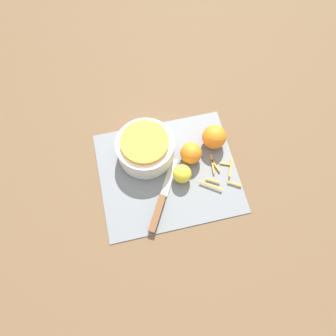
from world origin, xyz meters
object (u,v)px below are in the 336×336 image
Objects in this scene: knife at (160,206)px; orange_left at (214,137)px; lemon at (182,174)px; bowl_speckled at (145,148)px; orange_right at (191,153)px.

orange_left reaches higher than knife.
lemon is (-0.13, -0.09, -0.01)m from orange_left.
orange_left is 1.33× the size of lemon.
bowl_speckled is 0.14m from orange_right.
orange_left is at bearing 36.94° from lemon.
lemon is (0.09, -0.10, -0.01)m from bowl_speckled.
knife is 2.96× the size of orange_left.
bowl_speckled is 2.64× the size of orange_right.
orange_right is 0.07m from lemon.
bowl_speckled reaches higher than lemon.
knife is 0.12m from lemon.
orange_left is at bearing -2.22° from bowl_speckled.
bowl_speckled is 0.14m from lemon.
bowl_speckled is at bearing 177.78° from orange_left.
orange_left reaches higher than orange_right.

